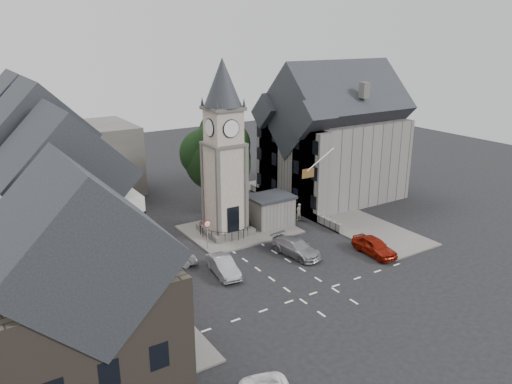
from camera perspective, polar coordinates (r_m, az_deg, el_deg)
ground at (r=41.57m, az=1.96°, el=-8.31°), size 120.00×120.00×0.00m
pavement_west at (r=41.87m, az=-17.38°, el=-8.87°), size 6.00×30.00×0.14m
pavement_east at (r=54.17m, az=7.64°, el=-1.99°), size 6.00×26.00×0.14m
central_island at (r=48.43m, az=-1.95°, el=-4.28°), size 10.00×8.00×0.16m
road_markings at (r=37.69m, az=6.79°, el=-11.36°), size 20.00×8.00×0.01m
clock_tower at (r=45.27m, az=-3.69°, el=4.80°), size 4.86×4.86×16.25m
stone_shelter at (r=49.16m, az=1.64°, el=-2.10°), size 4.30×3.30×3.08m
town_tree at (r=50.75m, az=-4.44°, el=4.89°), size 7.20×7.20×10.80m
warning_sign_post at (r=43.52m, az=-5.58°, el=-4.22°), size 0.70×0.19×2.85m
terrace_pink at (r=48.45m, az=-24.76°, el=2.17°), size 8.10×7.60×12.80m
terrace_cream at (r=40.80m, az=-23.03°, el=-0.33°), size 8.10×7.60×12.80m
terrace_tudor at (r=33.47m, az=-20.44°, el=-4.60°), size 8.10×7.60×12.00m
building_sw_stone at (r=25.60m, az=-18.92°, el=-13.68°), size 8.60×7.60×10.40m
backdrop_west at (r=61.08m, az=-22.96°, el=2.87°), size 20.00×10.00×8.00m
east_building at (r=56.91m, az=8.74°, el=5.43°), size 14.40×11.40×12.60m
east_boundary_wall at (r=53.86m, az=4.01°, el=-1.56°), size 0.40×16.00×0.90m
flagpole at (r=46.75m, az=7.37°, el=3.70°), size 3.68×0.10×2.74m
car_west_blue at (r=38.01m, az=-11.73°, el=-10.22°), size 4.20×2.36×1.35m
car_west_silver at (r=41.16m, az=-10.23°, el=-7.66°), size 4.84×1.87×1.57m
car_west_grey at (r=38.44m, az=-10.97°, el=-9.94°), size 4.60×2.56×1.22m
car_island_silver at (r=39.81m, az=-3.78°, el=-8.45°), size 1.99×4.41×1.40m
car_island_east at (r=43.09m, az=4.59°, el=-6.33°), size 2.64×5.10×1.41m
car_east_red at (r=44.27m, az=13.37°, el=-6.04°), size 1.99×4.50×1.51m
pedestrian at (r=50.82m, az=4.90°, el=-2.27°), size 0.71×0.53×1.78m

